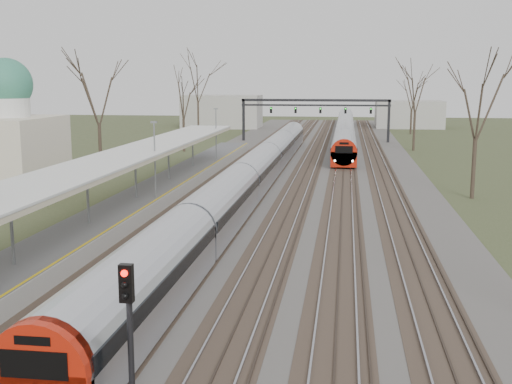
# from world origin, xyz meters

# --- Properties ---
(track_bed) EXTENTS (24.00, 160.00, 0.22)m
(track_bed) POSITION_xyz_m (0.26, 55.00, 0.06)
(track_bed) COLOR #474442
(track_bed) RESTS_ON ground
(platform) EXTENTS (3.50, 69.00, 1.00)m
(platform) POSITION_xyz_m (-9.05, 37.50, 0.50)
(platform) COLOR #9E9B93
(platform) RESTS_ON ground
(canopy) EXTENTS (4.10, 50.00, 3.11)m
(canopy) POSITION_xyz_m (-9.05, 32.99, 3.93)
(canopy) COLOR slate
(canopy) RESTS_ON platform
(signal_gantry) EXTENTS (21.00, 0.59, 6.08)m
(signal_gantry) POSITION_xyz_m (0.29, 84.99, 4.91)
(signal_gantry) COLOR black
(signal_gantry) RESTS_ON ground
(tree_west_far) EXTENTS (5.50, 5.50, 11.33)m
(tree_west_far) POSITION_xyz_m (-17.00, 48.00, 8.02)
(tree_west_far) COLOR #2D231C
(tree_west_far) RESTS_ON ground
(tree_east_far) EXTENTS (5.00, 5.00, 10.30)m
(tree_east_far) POSITION_xyz_m (14.00, 42.00, 7.29)
(tree_east_far) COLOR #2D231C
(tree_east_far) RESTS_ON ground
(train_near) EXTENTS (2.62, 75.21, 3.05)m
(train_near) POSITION_xyz_m (-2.50, 44.37, 1.48)
(train_near) COLOR #B8BBC4
(train_near) RESTS_ON ground
(train_far) EXTENTS (2.62, 75.21, 3.05)m
(train_far) POSITION_xyz_m (4.50, 93.49, 1.48)
(train_far) COLOR #B8BBC4
(train_far) RESTS_ON ground
(signal_post) EXTENTS (0.35, 0.45, 4.10)m
(signal_post) POSITION_xyz_m (-0.75, 8.70, 2.72)
(signal_post) COLOR black
(signal_post) RESTS_ON ground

